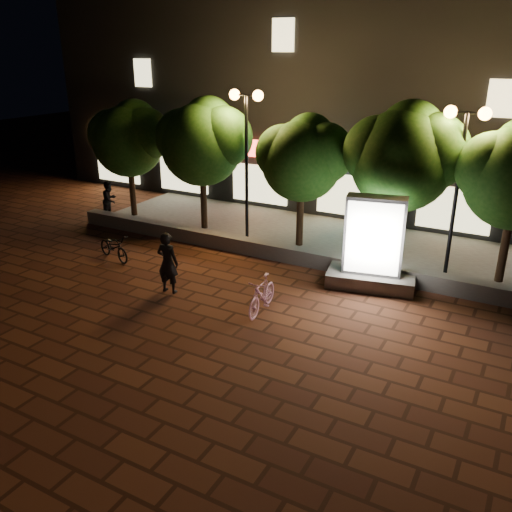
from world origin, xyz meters
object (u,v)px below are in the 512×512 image
Objects in this scene: tree_mid at (304,156)px; street_lamp_left at (246,127)px; tree_left at (204,139)px; ad_kiosk at (373,251)px; rider at (168,263)px; street_lamp_right at (463,149)px; scooter_parked at (114,247)px; tree_right at (405,154)px; pedestrian at (110,200)px; tree_far_left at (130,136)px; scooter_pink at (262,294)px.

tree_mid is 2.22m from street_lamp_left.
tree_left is at bearing 172.30° from street_lamp_left.
street_lamp_left is at bearing 160.90° from ad_kiosk.
tree_left is at bearing -71.64° from rider.
street_lamp_right is at bearing 0.00° from street_lamp_left.
ad_kiosk is at bearing -19.10° from street_lamp_left.
street_lamp_left is at bearing -20.24° from scooter_parked.
street_lamp_left is at bearing 180.00° from street_lamp_right.
tree_left is 1.80× the size of ad_kiosk.
street_lamp_left is 5.89m from rider.
tree_left is 6.24m from rider.
scooter_parked is at bearing -158.77° from street_lamp_right.
street_lamp_left is (-5.36, -0.26, 0.46)m from tree_right.
street_lamp_left is 2.88× the size of rider.
rider is (-5.09, -5.24, -2.67)m from tree_right.
rider is at bearing -135.29° from pedestrian.
tree_right is at bearing -96.01° from pedestrian.
pedestrian is (-6.27, 4.37, -0.05)m from rider.
pedestrian is (-11.20, 1.19, -0.24)m from ad_kiosk.
tree_far_left is 7.50m from tree_mid.
street_lamp_right reaches higher than ad_kiosk.
street_lamp_right reaches higher than scooter_pink.
scooter_parked is (-8.07, -2.03, -0.67)m from ad_kiosk.
tree_left is at bearing 178.32° from street_lamp_right.
pedestrian reaches higher than scooter_parked.
street_lamp_left reaches higher than tree_right.
ad_kiosk is at bearing -33.23° from tree_mid.
tree_right reaches higher than rider.
scooter_pink is 2.95m from rider.
tree_left is at bearing 3.87° from scooter_parked.
tree_far_left is 11.07m from ad_kiosk.
street_lamp_right is 2.77× the size of rider.
scooter_parked is at bearing -165.87° from ad_kiosk.
tree_mid is at bearing -113.29° from rider.
tree_left is at bearing 180.00° from tree_mid.
tree_right is at bearing 0.00° from tree_far_left.
street_lamp_left is (1.95, -0.26, 0.58)m from tree_left.
pedestrian is at bearing -122.30° from tree_far_left.
tree_left reaches higher than scooter_parked.
rider is at bearing -143.49° from street_lamp_right.
scooter_pink is at bearing -77.35° from tree_mid.
tree_left is 0.98× the size of street_lamp_right.
pedestrian is (-8.05, -0.87, -2.37)m from tree_mid.
scooter_pink is (-3.82, -4.79, -3.40)m from street_lamp_right.
scooter_parked is at bearing -126.80° from street_lamp_left.
rider is (-4.93, -3.18, -0.19)m from ad_kiosk.
scooter_parked is 4.51m from pedestrian.
tree_right is 1.02× the size of street_lamp_right.
tree_right is 3.08× the size of scooter_pink.
scooter_parked is (-3.14, 1.15, -0.47)m from rider.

